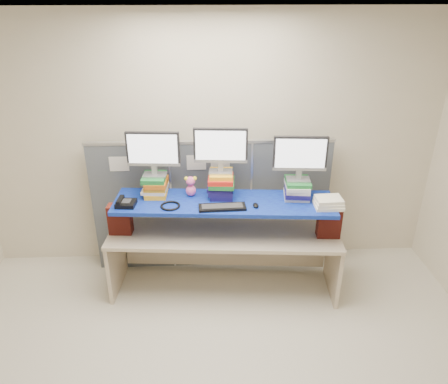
{
  "coord_description": "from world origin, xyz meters",
  "views": [
    {
      "loc": [
        -0.05,
        -2.47,
        3.03
      ],
      "look_at": [
        0.12,
        1.33,
        1.16
      ],
      "focal_mm": 35.0,
      "sensor_mm": 36.0,
      "label": 1
    }
  ],
  "objects_px": {
    "monitor_left": "(153,151)",
    "keyboard": "(222,207)",
    "desk": "(224,243)",
    "blue_board": "(224,203)",
    "monitor_right": "(300,156)",
    "desk_phone": "(125,203)",
    "monitor_center": "(221,148)"
  },
  "relations": [
    {
      "from": "monitor_left",
      "to": "keyboard",
      "type": "relative_size",
      "value": 1.14
    },
    {
      "from": "desk",
      "to": "blue_board",
      "type": "distance_m",
      "value": 0.47
    },
    {
      "from": "monitor_left",
      "to": "monitor_right",
      "type": "distance_m",
      "value": 1.41
    },
    {
      "from": "keyboard",
      "to": "blue_board",
      "type": "bearing_deg",
      "value": 78.66
    },
    {
      "from": "monitor_right",
      "to": "desk_phone",
      "type": "bearing_deg",
      "value": -171.78
    },
    {
      "from": "monitor_left",
      "to": "keyboard",
      "type": "distance_m",
      "value": 0.86
    },
    {
      "from": "blue_board",
      "to": "monitor_right",
      "type": "distance_m",
      "value": 0.87
    },
    {
      "from": "monitor_center",
      "to": "monitor_right",
      "type": "relative_size",
      "value": 1.0
    },
    {
      "from": "keyboard",
      "to": "monitor_center",
      "type": "bearing_deg",
      "value": 88.36
    },
    {
      "from": "monitor_right",
      "to": "keyboard",
      "type": "bearing_deg",
      "value": -160.02
    },
    {
      "from": "blue_board",
      "to": "desk_phone",
      "type": "relative_size",
      "value": 10.85
    },
    {
      "from": "blue_board",
      "to": "monitor_center",
      "type": "bearing_deg",
      "value": 107.01
    },
    {
      "from": "blue_board",
      "to": "monitor_left",
      "type": "height_order",
      "value": "monitor_left"
    },
    {
      "from": "desk",
      "to": "monitor_center",
      "type": "height_order",
      "value": "monitor_center"
    },
    {
      "from": "monitor_left",
      "to": "monitor_right",
      "type": "bearing_deg",
      "value": 0.0
    },
    {
      "from": "blue_board",
      "to": "desk_phone",
      "type": "xyz_separation_m",
      "value": [
        -0.95,
        -0.05,
        0.05
      ]
    },
    {
      "from": "keyboard",
      "to": "desk_phone",
      "type": "bearing_deg",
      "value": 171.51
    },
    {
      "from": "keyboard",
      "to": "desk",
      "type": "bearing_deg",
      "value": 78.66
    },
    {
      "from": "desk",
      "to": "monitor_right",
      "type": "bearing_deg",
      "value": 9.27
    },
    {
      "from": "blue_board",
      "to": "monitor_center",
      "type": "height_order",
      "value": "monitor_center"
    },
    {
      "from": "blue_board",
      "to": "monitor_right",
      "type": "bearing_deg",
      "value": 9.27
    },
    {
      "from": "desk",
      "to": "keyboard",
      "type": "xyz_separation_m",
      "value": [
        -0.02,
        -0.15,
        0.51
      ]
    },
    {
      "from": "blue_board",
      "to": "keyboard",
      "type": "distance_m",
      "value": 0.15
    },
    {
      "from": "monitor_left",
      "to": "monitor_center",
      "type": "bearing_deg",
      "value": 0.0
    },
    {
      "from": "blue_board",
      "to": "monitor_left",
      "type": "xyz_separation_m",
      "value": [
        -0.68,
        0.17,
        0.49
      ]
    },
    {
      "from": "monitor_center",
      "to": "monitor_right",
      "type": "bearing_deg",
      "value": -0.0
    },
    {
      "from": "blue_board",
      "to": "desk",
      "type": "bearing_deg",
      "value": 4.41
    },
    {
      "from": "monitor_center",
      "to": "monitor_right",
      "type": "xyz_separation_m",
      "value": [
        0.76,
        -0.06,
        -0.07
      ]
    },
    {
      "from": "monitor_center",
      "to": "monitor_right",
      "type": "distance_m",
      "value": 0.77
    },
    {
      "from": "desk",
      "to": "desk_phone",
      "type": "xyz_separation_m",
      "value": [
        -0.95,
        -0.05,
        0.52
      ]
    },
    {
      "from": "desk_phone",
      "to": "desk",
      "type": "bearing_deg",
      "value": 9.45
    },
    {
      "from": "desk",
      "to": "monitor_center",
      "type": "relative_size",
      "value": 4.58
    }
  ]
}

